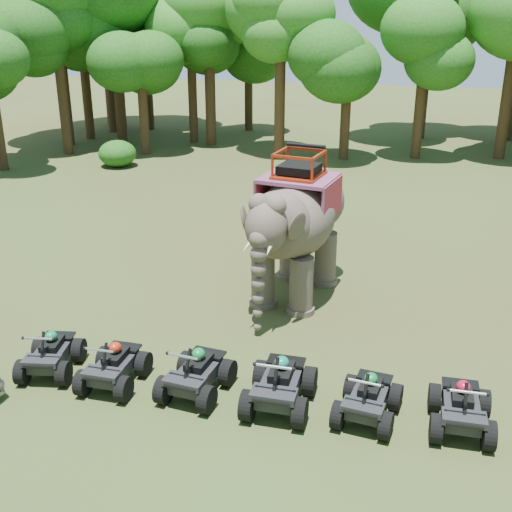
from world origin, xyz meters
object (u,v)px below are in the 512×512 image
(atv_0, at_px, (50,349))
(atv_1, at_px, (113,361))
(elephant, at_px, (296,225))
(atv_3, at_px, (280,378))
(atv_4, at_px, (369,393))
(atv_2, at_px, (196,368))
(atv_5, at_px, (462,402))

(atv_0, relative_size, atv_1, 0.99)
(elephant, xyz_separation_m, atv_1, (-2.96, -5.56, -1.51))
(elephant, height_order, atv_3, elephant)
(atv_0, bearing_deg, atv_4, -10.31)
(elephant, bearing_deg, atv_4, -55.75)
(elephant, distance_m, atv_2, 5.76)
(atv_4, bearing_deg, atv_5, 11.07)
(atv_2, relative_size, atv_3, 0.93)
(atv_1, relative_size, atv_3, 0.89)
(elephant, height_order, atv_2, elephant)
(atv_1, bearing_deg, atv_2, 3.78)
(atv_0, bearing_deg, atv_2, -10.55)
(atv_0, bearing_deg, elephant, 40.04)
(elephant, bearing_deg, atv_2, -91.81)
(atv_4, bearing_deg, atv_0, -172.58)
(atv_2, bearing_deg, elephant, 85.37)
(atv_2, xyz_separation_m, atv_5, (5.39, 0.08, -0.02))
(elephant, relative_size, atv_5, 3.08)
(elephant, xyz_separation_m, atv_5, (4.29, -5.37, -1.50))
(atv_0, distance_m, atv_2, 3.45)
(elephant, bearing_deg, atv_3, -72.99)
(atv_1, height_order, atv_5, atv_5)
(atv_1, height_order, atv_3, atv_3)
(atv_2, distance_m, atv_4, 3.61)
(atv_5, bearing_deg, atv_0, 179.29)
(atv_1, distance_m, atv_4, 5.46)
(elephant, relative_size, atv_4, 3.15)
(atv_1, xyz_separation_m, atv_3, (3.66, 0.06, 0.08))
(atv_0, height_order, atv_2, atv_2)
(atv_0, bearing_deg, atv_1, -15.11)
(atv_2, bearing_deg, atv_0, -173.86)
(atv_4, height_order, atv_5, atv_5)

